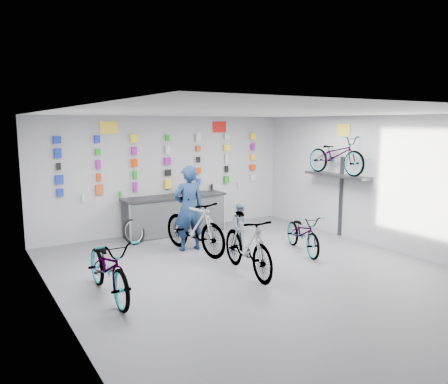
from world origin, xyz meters
TOP-DOWN VIEW (x-y plane):
  - floor at (0.00, 0.00)m, footprint 8.00×8.00m
  - ceiling at (0.00, 0.00)m, footprint 8.00×8.00m
  - wall_back at (0.00, 4.00)m, footprint 7.00×0.00m
  - wall_left at (-3.50, 0.00)m, footprint 0.00×8.00m
  - wall_right at (3.50, 0.00)m, footprint 0.00×8.00m
  - counter at (0.00, 3.54)m, footprint 2.70×0.66m
  - merch_wall at (-0.06, 3.93)m, footprint 5.57×0.08m
  - wall_bracket at (3.33, 1.20)m, footprint 0.39×1.90m
  - sign_left at (-1.50, 3.98)m, footprint 0.42×0.02m
  - sign_right at (1.60, 3.98)m, footprint 0.42×0.02m
  - sign_side at (3.48, 1.20)m, footprint 0.02×0.40m
  - bike_left at (-2.71, 0.31)m, footprint 0.68×1.96m
  - bike_center at (-0.17, 0.05)m, footprint 0.78×1.96m
  - bike_right at (1.70, 0.59)m, footprint 1.07×1.76m
  - bike_service at (-0.36, 1.80)m, footprint 0.94×2.08m
  - bike_wall at (3.25, 1.20)m, footprint 0.63×1.80m
  - clerk at (-0.36, 2.07)m, footprint 0.74×0.53m
  - customer at (0.58, 1.35)m, footprint 0.60×0.52m
  - spare_wheel at (-1.25, 3.17)m, footprint 0.68×0.46m
  - register at (0.39, 3.55)m, footprint 0.29×0.31m

SIDE VIEW (x-z plane):
  - floor at x=0.00m, z-range 0.00..0.00m
  - spare_wheel at x=-1.25m, z-range -0.01..0.61m
  - bike_right at x=1.70m, z-range 0.00..0.87m
  - counter at x=0.00m, z-range -0.01..0.99m
  - bike_left at x=-2.71m, z-range 0.00..1.03m
  - customer at x=0.58m, z-range 0.00..1.08m
  - bike_center at x=-0.17m, z-range 0.00..1.14m
  - bike_service at x=-0.36m, z-range 0.00..1.21m
  - clerk at x=-0.36m, z-range 0.00..1.90m
  - register at x=0.39m, z-range 1.00..1.22m
  - wall_bracket at x=3.33m, z-range 0.46..2.46m
  - wall_back at x=0.00m, z-range -2.00..5.00m
  - wall_left at x=-3.50m, z-range -2.50..5.50m
  - wall_right at x=3.50m, z-range -2.50..5.50m
  - merch_wall at x=-0.06m, z-range 1.01..2.57m
  - bike_wall at x=3.25m, z-range 1.58..2.53m
  - sign_side at x=3.48m, z-range 2.50..2.80m
  - sign_left at x=-1.50m, z-range 2.57..2.87m
  - sign_right at x=1.60m, z-range 2.57..2.87m
  - ceiling at x=0.00m, z-range 3.00..3.00m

